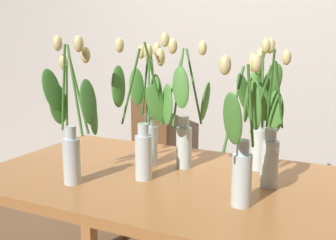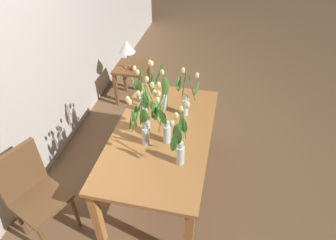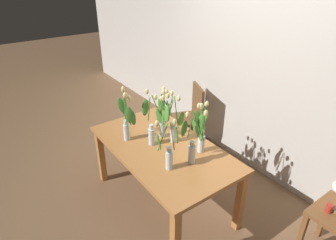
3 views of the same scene
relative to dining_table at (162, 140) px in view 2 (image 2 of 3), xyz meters
name	(u,v)px [view 2 (image 2 of 3)]	position (x,y,z in m)	size (l,w,h in m)	color
ground_plane	(163,184)	(0.00, 0.00, -0.65)	(18.00, 18.00, 0.00)	brown
room_wall_rear	(9,59)	(0.00, 1.36, 0.70)	(9.00, 0.10, 2.70)	beige
dining_table	(162,140)	(0.00, 0.00, 0.00)	(1.60, 0.90, 0.74)	#B7753D
tulip_vase_0	(164,126)	(-0.12, -0.05, 0.29)	(0.20, 0.19, 0.59)	silver
tulip_vase_1	(143,124)	(-0.17, 0.12, 0.31)	(0.26, 0.28, 0.54)	silver
tulip_vase_2	(186,99)	(0.33, -0.16, 0.27)	(0.11, 0.24, 0.51)	silver
tulip_vase_3	(161,93)	(0.36, 0.09, 0.30)	(0.15, 0.21, 0.56)	silver
tulip_vase_4	(143,94)	(0.28, 0.25, 0.31)	(0.23, 0.21, 0.56)	silver
tulip_vase_5	(179,142)	(-0.33, -0.22, 0.32)	(0.25, 0.14, 0.57)	silver
tulip_vase_6	(148,114)	(-0.02, 0.12, 0.32)	(0.25, 0.21, 0.56)	silver
dining_chair	(33,191)	(-0.71, 0.96, -0.12)	(0.52, 0.52, 0.93)	brown
side_table	(132,74)	(1.47, 0.79, -0.22)	(0.44, 0.44, 0.55)	brown
table_lamp	(127,47)	(1.42, 0.81, 0.21)	(0.22, 0.22, 0.40)	olive
pillar_candle	(133,68)	(1.37, 0.73, -0.06)	(0.06, 0.06, 0.07)	#B72D23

